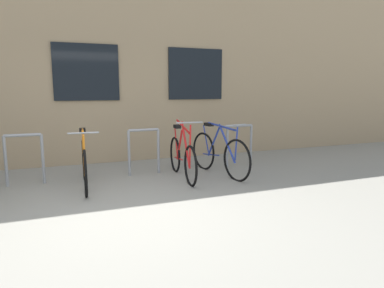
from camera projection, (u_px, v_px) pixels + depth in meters
ground_plane at (114, 214)px, 4.40m from camera, size 42.00×42.00×0.00m
storefront_building at (76, 56)px, 9.92m from camera, size 28.00×6.51×5.02m
bike_rack at (88, 150)px, 6.01m from camera, size 6.60×0.05×0.86m
bicycle_blue at (219, 153)px, 6.39m from camera, size 0.48×1.79×1.00m
bicycle_orange at (84, 163)px, 5.57m from camera, size 0.44×1.74×0.97m
bicycle_red at (182, 157)px, 6.14m from camera, size 0.44×1.73×1.07m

